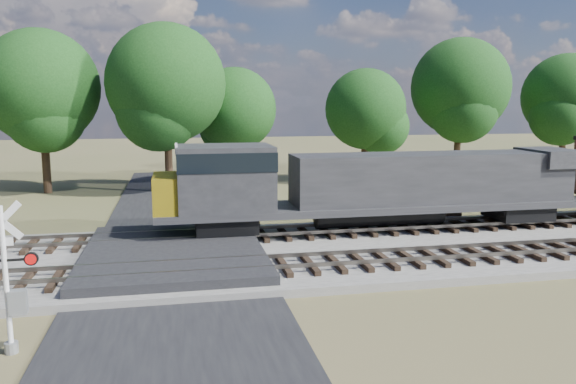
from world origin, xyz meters
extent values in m
plane|color=#4B532C|center=(0.00, 0.00, 0.00)|extent=(160.00, 160.00, 0.00)
cube|color=gray|center=(10.00, 0.50, 0.15)|extent=(140.00, 10.00, 0.30)
cube|color=black|center=(0.00, 0.00, 0.04)|extent=(7.00, 60.00, 0.08)
cube|color=#262628|center=(0.00, 0.50, 0.32)|extent=(7.00, 9.00, 0.62)
cube|color=black|center=(2.00, -2.00, 0.39)|extent=(44.00, 2.60, 0.18)
cube|color=#5C574F|center=(10.00, -2.72, 0.55)|extent=(140.00, 0.08, 0.15)
cube|color=#5C574F|center=(10.00, -1.28, 0.55)|extent=(140.00, 0.08, 0.15)
cube|color=black|center=(2.00, 3.00, 0.39)|extent=(44.00, 2.60, 0.18)
cube|color=#5C574F|center=(10.00, 2.28, 0.55)|extent=(140.00, 0.08, 0.15)
cube|color=#5C574F|center=(10.00, 3.72, 0.55)|extent=(140.00, 0.08, 0.15)
cylinder|color=silver|center=(-4.14, -7.04, 1.94)|extent=(0.14, 0.14, 3.87)
cylinder|color=gray|center=(-4.14, -7.04, 0.15)|extent=(0.35, 0.35, 0.29)
cube|color=silver|center=(-4.14, -7.04, 3.49)|extent=(1.01, 0.10, 1.01)
cube|color=silver|center=(-4.14, -7.04, 3.49)|extent=(1.01, 0.10, 1.01)
cube|color=silver|center=(-4.14, -7.04, 2.95)|extent=(0.49, 0.06, 0.21)
cube|color=black|center=(-4.14, -7.04, 2.47)|extent=(1.55, 0.15, 0.06)
cylinder|color=red|center=(-3.52, -7.00, 2.47)|extent=(0.35, 0.12, 0.35)
cube|color=gray|center=(-3.90, -7.02, 1.36)|extent=(0.45, 0.32, 0.63)
cylinder|color=silver|center=(3.60, 8.18, 1.87)|extent=(0.13, 0.13, 3.75)
cylinder|color=gray|center=(3.60, 8.18, 0.14)|extent=(0.34, 0.34, 0.28)
cube|color=silver|center=(3.60, 8.18, 3.37)|extent=(0.97, 0.20, 0.98)
cube|color=silver|center=(3.60, 8.18, 3.37)|extent=(0.97, 0.20, 0.98)
cube|color=silver|center=(3.60, 8.18, 2.86)|extent=(0.47, 0.11, 0.21)
cube|color=black|center=(3.60, 8.18, 2.39)|extent=(1.49, 0.31, 0.06)
cylinder|color=red|center=(4.20, 8.08, 2.39)|extent=(0.35, 0.15, 0.34)
cylinder|color=red|center=(3.00, 8.29, 2.39)|extent=(0.35, 0.15, 0.34)
cube|color=gray|center=(3.37, 8.22, 1.31)|extent=(0.46, 0.35, 0.61)
cube|color=#3F2F1B|center=(13.80, 7.74, 1.36)|extent=(4.69, 4.69, 2.72)
cube|color=#2D2D2F|center=(13.80, 7.74, 2.82)|extent=(5.16, 5.16, 0.19)
cylinder|color=black|center=(-8.78, 20.09, 2.85)|extent=(0.56, 0.56, 5.69)
sphere|color=#123310|center=(-8.78, 20.09, 7.40)|extent=(7.97, 7.97, 7.97)
cylinder|color=black|center=(-0.29, 18.43, 2.94)|extent=(0.56, 0.56, 5.89)
sphere|color=#123310|center=(-0.29, 18.43, 7.65)|extent=(8.24, 8.24, 8.24)
cylinder|color=black|center=(4.71, 21.12, 2.25)|extent=(0.56, 0.56, 4.50)
sphere|color=#123310|center=(4.71, 21.12, 5.85)|extent=(6.30, 6.30, 6.30)
cylinder|color=black|center=(14.86, 20.32, 2.25)|extent=(0.56, 0.56, 4.49)
sphere|color=#123310|center=(14.86, 20.32, 5.84)|extent=(6.29, 6.29, 6.29)
cylinder|color=black|center=(23.82, 22.23, 2.93)|extent=(0.56, 0.56, 5.85)
sphere|color=#123310|center=(23.82, 22.23, 7.61)|extent=(8.20, 8.20, 8.20)
cylinder|color=black|center=(33.38, 21.44, 2.63)|extent=(0.56, 0.56, 5.26)
sphere|color=#123310|center=(33.38, 21.44, 6.84)|extent=(7.37, 7.37, 7.37)
camera|label=1|loc=(0.16, -21.84, 6.43)|focal=35.00mm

